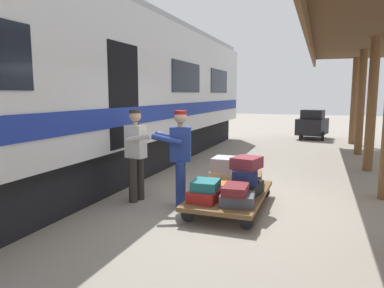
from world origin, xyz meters
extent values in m
plane|color=gray|center=(0.00, 0.00, 0.00)|extent=(60.00, 60.00, 0.00)
cylinder|color=brown|center=(-2.58, -9.46, 1.70)|extent=(0.24, 0.24, 3.40)
cylinder|color=brown|center=(-2.58, -6.76, 1.70)|extent=(0.24, 0.24, 3.40)
cylinder|color=brown|center=(-2.58, -4.05, 1.70)|extent=(0.24, 0.24, 3.40)
cube|color=brown|center=(-1.03, 0.00, 3.25)|extent=(0.08, 19.72, 0.30)
cube|color=silver|center=(3.74, 0.00, 2.35)|extent=(3.00, 19.53, 2.90)
cube|color=black|center=(3.74, 0.00, 0.45)|extent=(2.55, 18.56, 0.90)
cube|color=navy|center=(2.23, 0.00, 1.55)|extent=(0.03, 19.14, 0.36)
cube|color=black|center=(2.23, -6.84, 2.45)|extent=(0.02, 2.15, 0.84)
cube|color=black|center=(2.23, -3.42, 2.45)|extent=(0.02, 2.15, 0.84)
cube|color=black|center=(2.29, 0.00, 1.95)|extent=(0.12, 1.10, 2.00)
cube|color=brown|center=(0.06, 0.20, 0.25)|extent=(1.16, 2.18, 0.07)
cylinder|color=black|center=(-0.40, 1.08, 0.11)|extent=(0.21, 0.05, 0.21)
cylinder|color=black|center=(0.52, 1.08, 0.11)|extent=(0.21, 0.05, 0.21)
cylinder|color=black|center=(-0.40, -0.67, 0.11)|extent=(0.21, 0.05, 0.21)
cylinder|color=black|center=(0.52, -0.67, 0.11)|extent=(0.21, 0.05, 0.21)
cube|color=#AD231E|center=(0.32, 0.80, 0.37)|extent=(0.48, 0.60, 0.18)
cube|color=black|center=(-0.20, 0.20, 0.39)|extent=(0.55, 0.69, 0.20)
cube|color=brown|center=(-0.20, -0.40, 0.40)|extent=(0.43, 0.62, 0.24)
cube|color=#4C515B|center=(-0.20, 0.80, 0.37)|extent=(0.57, 0.55, 0.17)
cube|color=#CC6B23|center=(0.32, 0.20, 0.37)|extent=(0.55, 0.52, 0.17)
cube|color=beige|center=(0.32, -0.40, 0.41)|extent=(0.48, 0.55, 0.25)
cube|color=#1E666B|center=(0.32, 0.80, 0.54)|extent=(0.43, 0.49, 0.16)
cube|color=#9EA0A5|center=(0.34, -0.39, 0.66)|extent=(0.39, 0.52, 0.26)
cube|color=maroon|center=(-0.18, 0.84, 0.52)|extent=(0.39, 0.55, 0.14)
cube|color=navy|center=(-0.19, 0.20, 0.61)|extent=(0.52, 0.62, 0.23)
cube|color=maroon|center=(-0.21, 0.17, 0.82)|extent=(0.52, 0.56, 0.20)
cylinder|color=navy|center=(0.95, 0.29, 0.41)|extent=(0.16, 0.16, 0.82)
cylinder|color=navy|center=(0.89, 0.48, 0.41)|extent=(0.16, 0.16, 0.82)
cube|color=navy|center=(0.92, 0.38, 1.12)|extent=(0.41, 0.31, 0.60)
cylinder|color=tan|center=(0.92, 0.38, 1.45)|extent=(0.09, 0.09, 0.06)
sphere|color=tan|center=(0.92, 0.38, 1.59)|extent=(0.22, 0.22, 0.22)
cylinder|color=#A51919|center=(0.92, 0.38, 1.67)|extent=(0.21, 0.21, 0.06)
cylinder|color=navy|center=(1.17, 0.29, 1.22)|extent=(0.54, 0.25, 0.21)
cylinder|color=navy|center=(1.08, 0.60, 1.22)|extent=(0.54, 0.25, 0.21)
cylinder|color=#332D28|center=(1.84, 0.45, 0.41)|extent=(0.16, 0.16, 0.82)
cylinder|color=#332D28|center=(1.80, 0.25, 0.41)|extent=(0.16, 0.16, 0.82)
cube|color=silver|center=(1.82, 0.35, 1.12)|extent=(0.40, 0.29, 0.60)
cylinder|color=tan|center=(1.82, 0.35, 1.45)|extent=(0.09, 0.09, 0.06)
sphere|color=tan|center=(1.82, 0.35, 1.59)|extent=(0.22, 0.22, 0.22)
cylinder|color=#332D28|center=(1.82, 0.35, 1.67)|extent=(0.21, 0.21, 0.06)
cylinder|color=silver|center=(1.63, 0.55, 1.22)|extent=(0.54, 0.20, 0.21)
cylinder|color=silver|center=(1.57, 0.24, 1.22)|extent=(0.54, 0.20, 0.21)
cube|color=black|center=(-1.03, -10.66, 0.55)|extent=(1.41, 1.88, 0.70)
cube|color=black|center=(-1.03, -10.31, 1.05)|extent=(1.02, 0.86, 0.50)
cylinder|color=black|center=(-1.48, -10.06, 0.20)|extent=(0.12, 0.40, 0.40)
cylinder|color=black|center=(-0.58, -10.06, 0.20)|extent=(0.12, 0.40, 0.40)
cylinder|color=black|center=(-1.48, -11.26, 0.20)|extent=(0.12, 0.40, 0.40)
cylinder|color=black|center=(-0.58, -11.26, 0.20)|extent=(0.12, 0.40, 0.40)
camera|label=1|loc=(-1.36, 6.11, 1.99)|focal=33.42mm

